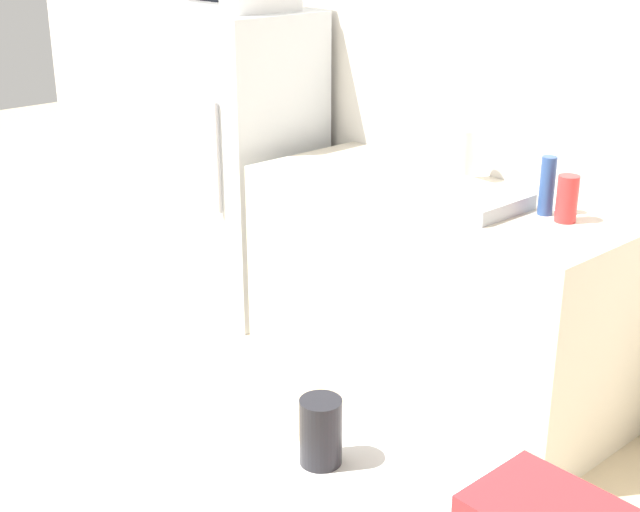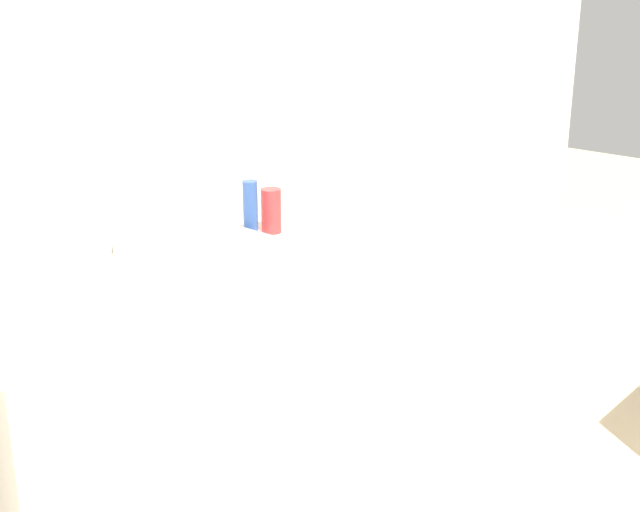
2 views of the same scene
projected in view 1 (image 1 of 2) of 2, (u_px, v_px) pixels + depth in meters
wall_back at (469, 86)px, 3.94m from camera, size 8.00×0.06×2.60m
refrigerator at (246, 164)px, 4.68m from camera, size 0.67×0.62×1.57m
counter at (431, 294)px, 3.88m from camera, size 1.71×0.70×0.93m
sink_basin at (474, 200)px, 3.50m from camera, size 0.35×0.34×0.06m
bottle_tall at (547, 186)px, 3.40m from camera, size 0.06×0.06×0.23m
bottle_short at (567, 199)px, 3.33m from camera, size 0.08×0.08×0.18m
jar at (321, 431)px, 1.58m from camera, size 0.08×0.08×0.13m
paper_towel_roll at (462, 156)px, 3.82m from camera, size 0.11×0.11×0.23m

